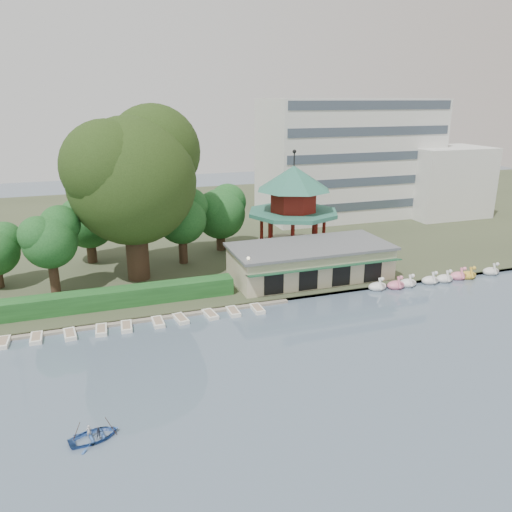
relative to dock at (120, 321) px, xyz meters
name	(u,v)px	position (x,y,z in m)	size (l,w,h in m)	color
ground_plane	(310,397)	(12.00, -17.20, -0.12)	(220.00, 220.00, 0.00)	slate
shore	(179,226)	(12.00, 34.80, 0.08)	(220.00, 70.00, 0.40)	#424930
embankment	(240,305)	(12.00, 0.10, 0.03)	(220.00, 0.60, 0.30)	gray
dock	(120,321)	(0.00, 0.00, 0.00)	(34.00, 1.60, 0.24)	gray
boathouse	(310,261)	(22.00, 4.77, 2.25)	(18.60, 9.39, 3.90)	#BEB391
pavilion	(293,201)	(24.00, 14.80, 7.36)	(12.40, 12.40, 13.50)	#BEB391
office_building	(365,162)	(44.67, 31.80, 9.61)	(38.00, 18.00, 20.00)	silver
hedge	(86,301)	(-3.00, 3.30, 1.18)	(30.00, 2.00, 1.80)	#215A24
lamp_post	(248,269)	(13.50, 1.80, 3.22)	(0.36, 0.36, 4.28)	black
big_tree	(133,172)	(3.19, 11.03, 12.60)	(15.54, 14.48, 19.58)	#3A281C
small_trees	(112,224)	(0.66, 15.13, 6.01)	(39.66, 16.39, 9.43)	#3A281C
swan_boats	(435,279)	(35.53, -0.66, 0.28)	(18.00, 2.10, 1.92)	white
moored_rowboats	(113,328)	(-0.75, -1.43, 0.06)	(29.62, 2.63, 0.36)	white
rowboat_with_passengers	(94,433)	(-2.84, -17.09, 0.33)	(4.96, 4.04, 2.01)	#355EA7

